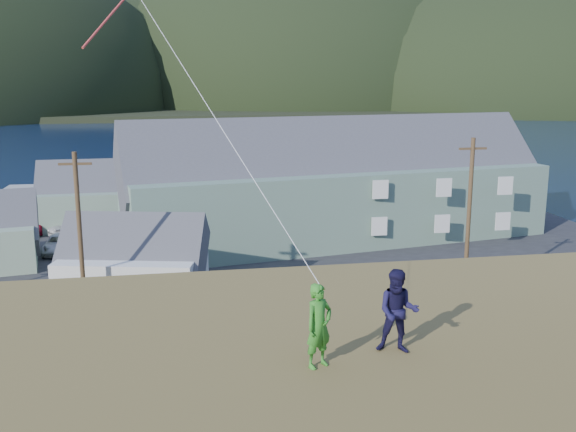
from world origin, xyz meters
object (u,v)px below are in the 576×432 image
object	(u,v)px
kite_flyer_green	(319,326)
shed_palegreen_far	(102,196)
wharf	(120,196)
shed_white	(134,265)
kite_flyer_navy	(398,311)
lodge	(338,183)

from	to	relation	value
kite_flyer_green	shed_palegreen_far	bearing A→B (deg)	71.60
wharf	shed_palegreen_far	distance (m)	13.66
shed_white	kite_flyer_green	size ratio (longest dim) A/B	5.27
kite_flyer_navy	kite_flyer_green	bearing A→B (deg)	-147.61
shed_palegreen_far	kite_flyer_green	distance (m)	47.30
lodge	shed_palegreen_far	size ratio (longest dim) A/B	3.23
shed_white	kite_flyer_navy	distance (m)	25.82
shed_palegreen_far	kite_flyer_navy	distance (m)	47.30
kite_flyer_green	wharf	bearing A→B (deg)	68.72
kite_flyer_green	shed_white	bearing A→B (deg)	72.35
shed_palegreen_far	kite_flyer_green	world-z (taller)	kite_flyer_green
kite_flyer_green	kite_flyer_navy	xyz separation A→B (m)	(1.80, 0.40, 0.04)
wharf	kite_flyer_green	world-z (taller)	kite_flyer_green
shed_white	kite_flyer_navy	xyz separation A→B (m)	(7.06, -24.19, 5.61)
kite_flyer_navy	shed_palegreen_far	bearing A→B (deg)	123.43
shed_palegreen_far	shed_white	bearing A→B (deg)	-81.34
shed_white	shed_palegreen_far	size ratio (longest dim) A/B	0.83
wharf	kite_flyer_green	xyz separation A→B (m)	(8.83, -59.54, 7.62)
lodge	kite_flyer_green	distance (m)	39.56
shed_white	kite_flyer_green	bearing A→B (deg)	-64.77
wharf	kite_flyer_navy	bearing A→B (deg)	-79.81
wharf	lodge	xyz separation A→B (m)	(19.05, -21.47, 4.20)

